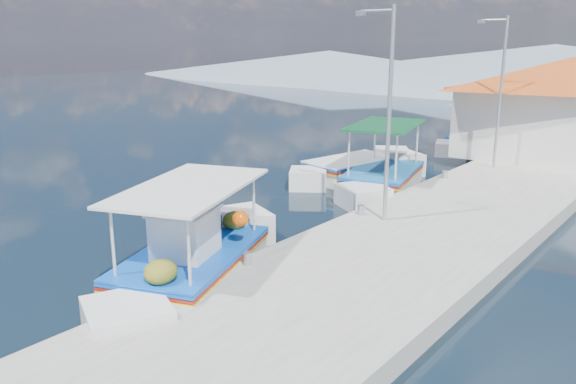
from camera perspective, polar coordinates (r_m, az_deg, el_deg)
The scene contains 10 objects.
ground at distance 18.06m, azimuth -6.44°, elevation -3.04°, with size 160.00×160.00×0.00m, color black.
quay at distance 19.84m, azimuth 18.63°, elevation -1.34°, with size 5.00×44.00×0.50m, color #A8A69D.
bollards at distance 19.85m, azimuth 12.31°, elevation 0.32°, with size 0.20×17.20×0.30m.
main_caique at distance 13.80m, azimuth -9.27°, elevation -6.73°, with size 4.13×7.34×2.59m.
caique_green_canopy at distance 22.20m, azimuth 9.75°, elevation 1.38°, with size 3.44×7.28×2.81m.
caique_blue_hull at distance 23.79m, azimuth 6.51°, elevation 2.21°, with size 2.89×6.88×1.24m.
caique_far at distance 31.38m, azimuth 19.70°, elevation 4.82°, with size 4.16×6.87×2.64m.
harbor_building at distance 27.83m, azimuth 26.30°, elevation 7.72°, with size 10.49×10.49×4.40m.
lamp_post_near at distance 16.12m, azimuth 9.91°, elevation 8.68°, with size 1.21×0.14×6.00m.
lamp_post_far at distance 24.35m, azimuth 20.49°, elevation 10.05°, with size 1.21×0.14×6.00m.
Camera 1 is at (12.29, -12.01, 5.57)m, focal length 35.29 mm.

